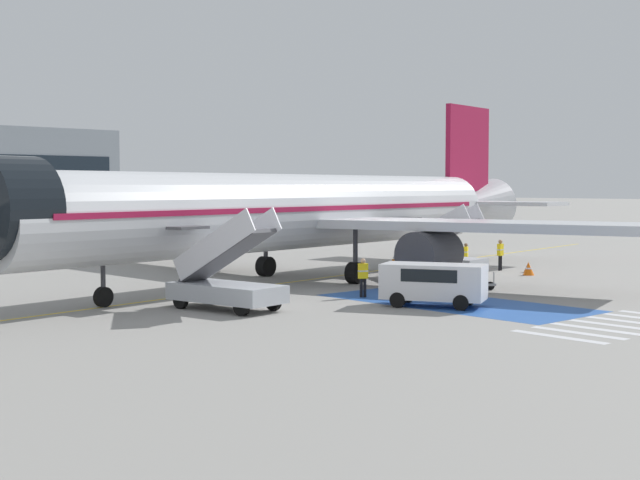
% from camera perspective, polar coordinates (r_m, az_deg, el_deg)
% --- Properties ---
extents(ground_plane, '(600.00, 600.00, 0.00)m').
position_cam_1_polar(ground_plane, '(45.62, -3.21, -2.80)').
color(ground_plane, gray).
extents(apron_leadline_yellow, '(76.95, 13.76, 0.01)m').
position_cam_1_polar(apron_leadline_yellow, '(46.13, -2.00, -2.73)').
color(apron_leadline_yellow, gold).
rests_on(apron_leadline_yellow, ground_plane).
extents(apron_stand_patch_blue, '(5.16, 11.96, 0.01)m').
position_cam_1_polar(apron_stand_patch_blue, '(38.50, 8.57, -3.99)').
color(apron_stand_patch_blue, '#2856A8').
rests_on(apron_stand_patch_blue, ground_plane).
extents(apron_walkway_bar_0, '(0.44, 3.60, 0.01)m').
position_cam_1_polar(apron_walkway_bar_0, '(30.58, 15.01, -6.00)').
color(apron_walkway_bar_0, silver).
rests_on(apron_walkway_bar_0, ground_plane).
extents(apron_walkway_bar_1, '(0.44, 3.60, 0.01)m').
position_cam_1_polar(apron_walkway_bar_1, '(31.58, 16.20, -5.72)').
color(apron_walkway_bar_1, silver).
rests_on(apron_walkway_bar_1, ground_plane).
extents(apron_walkway_bar_2, '(0.44, 3.60, 0.01)m').
position_cam_1_polar(apron_walkway_bar_2, '(32.60, 17.31, -5.46)').
color(apron_walkway_bar_2, silver).
rests_on(apron_walkway_bar_2, ground_plane).
extents(apron_walkway_bar_3, '(0.44, 3.60, 0.01)m').
position_cam_1_polar(apron_walkway_bar_3, '(33.63, 18.35, -5.21)').
color(apron_walkway_bar_3, silver).
rests_on(apron_walkway_bar_3, ground_plane).
extents(apron_walkway_bar_4, '(0.44, 3.60, 0.01)m').
position_cam_1_polar(apron_walkway_bar_4, '(34.67, 19.33, -4.97)').
color(apron_walkway_bar_4, silver).
rests_on(apron_walkway_bar_4, ground_plane).
extents(airliner, '(44.18, 34.60, 10.41)m').
position_cam_1_polar(airliner, '(46.37, -1.51, 1.79)').
color(airliner, silver).
rests_on(airliner, ground_plane).
extents(boarding_stairs_forward, '(3.00, 5.48, 4.14)m').
position_cam_1_polar(boarding_stairs_forward, '(36.09, -6.06, -2.86)').
color(boarding_stairs_forward, '#ADB2BA').
rests_on(boarding_stairs_forward, ground_plane).
extents(boarding_stairs_aft, '(3.00, 5.48, 4.04)m').
position_cam_1_polar(boarding_stairs_aft, '(49.75, 7.67, -1.16)').
color(boarding_stairs_aft, '#ADB2BA').
rests_on(boarding_stairs_aft, ground_plane).
extents(fuel_tanker, '(9.26, 3.36, 3.31)m').
position_cam_1_polar(fuel_tanker, '(67.31, -11.31, 0.57)').
color(fuel_tanker, '#38383D').
rests_on(fuel_tanker, ground_plane).
extents(service_van_1, '(3.62, 4.59, 1.77)m').
position_cam_1_polar(service_van_1, '(37.08, 7.28, -2.59)').
color(service_van_1, silver).
rests_on(service_van_1, ground_plane).
extents(baggage_cart, '(2.98, 2.76, 0.87)m').
position_cam_1_polar(baggage_cart, '(43.83, 9.31, -2.76)').
color(baggage_cart, gray).
rests_on(baggage_cart, ground_plane).
extents(ground_crew_0, '(0.46, 0.29, 1.82)m').
position_cam_1_polar(ground_crew_0, '(53.57, 11.47, -0.80)').
color(ground_crew_0, black).
rests_on(ground_crew_0, ground_plane).
extents(ground_crew_1, '(0.48, 0.34, 1.67)m').
position_cam_1_polar(ground_crew_1, '(43.19, 4.93, -1.89)').
color(ground_crew_1, black).
rests_on(ground_crew_1, ground_plane).
extents(ground_crew_2, '(0.49, 0.41, 1.60)m').
position_cam_1_polar(ground_crew_2, '(53.48, 9.32, -0.94)').
color(ground_crew_2, '#191E38').
rests_on(ground_crew_2, ground_plane).
extents(ground_crew_3, '(0.49, 0.39, 1.75)m').
position_cam_1_polar(ground_crew_3, '(39.89, 2.77, -2.24)').
color(ground_crew_3, black).
rests_on(ground_crew_3, ground_plane).
extents(traffic_cone_0, '(0.63, 0.63, 0.70)m').
position_cam_1_polar(traffic_cone_0, '(51.18, 13.21, -1.81)').
color(traffic_cone_0, orange).
rests_on(traffic_cone_0, ground_plane).
extents(traffic_cone_1, '(0.54, 0.54, 0.60)m').
position_cam_1_polar(traffic_cone_1, '(52.87, 13.19, -1.70)').
color(traffic_cone_1, orange).
rests_on(traffic_cone_1, ground_plane).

